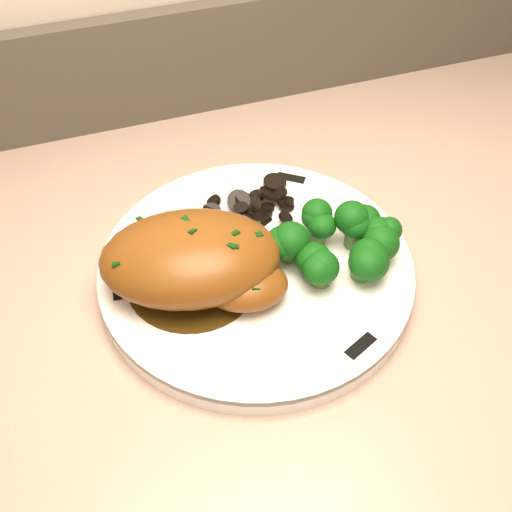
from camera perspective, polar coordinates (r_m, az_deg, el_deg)
name	(u,v)px	position (r m, az deg, el deg)	size (l,w,h in m)	color
plate	(256,271)	(0.55, 0.00, -1.34)	(0.27, 0.27, 0.02)	white
rim_accent_0	(291,178)	(0.62, 3.11, 6.91)	(0.03, 0.01, 0.00)	black
rim_accent_1	(118,287)	(0.54, -12.15, -2.74)	(0.03, 0.01, 0.00)	black
rim_accent_2	(361,346)	(0.49, 9.28, -7.92)	(0.03, 0.01, 0.00)	black
gravy_pool	(193,281)	(0.53, -5.63, -2.19)	(0.11, 0.11, 0.00)	#3A270A
chicken_breast	(197,261)	(0.51, -5.29, -0.43)	(0.16, 0.13, 0.06)	brown
mushroom_pile	(257,213)	(0.58, 0.05, 3.88)	(0.08, 0.06, 0.02)	black
broccoli_florets	(339,240)	(0.53, 7.35, 1.40)	(0.10, 0.08, 0.04)	#517330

